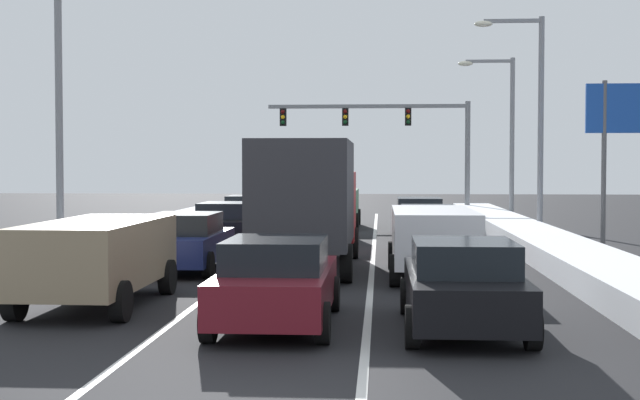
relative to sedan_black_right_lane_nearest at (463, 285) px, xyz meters
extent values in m
plane|color=black|center=(-3.29, 9.80, -0.76)|extent=(120.00, 120.00, 0.00)
cube|color=silver|center=(-1.59, 13.72, -0.76)|extent=(0.14, 43.03, 0.01)
cube|color=silver|center=(-4.99, 13.72, -0.76)|extent=(0.14, 43.03, 0.01)
cube|color=white|center=(3.71, 13.72, -0.46)|extent=(1.98, 43.03, 0.61)
cube|color=white|center=(-10.29, 13.72, -0.46)|extent=(1.50, 43.03, 0.61)
cube|color=black|center=(0.00, 0.04, -0.13)|extent=(1.82, 4.50, 0.70)
cube|color=black|center=(0.00, -0.11, 0.47)|extent=(1.64, 2.20, 0.55)
cube|color=red|center=(-0.69, -2.16, -0.01)|extent=(0.24, 0.08, 0.14)
cube|color=red|center=(0.69, -2.16, -0.01)|extent=(0.24, 0.08, 0.14)
cylinder|color=black|center=(-0.89, 1.59, -0.43)|extent=(0.22, 0.66, 0.66)
cylinder|color=black|center=(0.89, 1.59, -0.43)|extent=(0.22, 0.66, 0.66)
cylinder|color=black|center=(-0.89, -1.51, -0.43)|extent=(0.22, 0.66, 0.66)
cylinder|color=black|center=(0.89, -1.51, -0.43)|extent=(0.22, 0.66, 0.66)
cube|color=silver|center=(-0.09, 6.93, 0.28)|extent=(1.95, 4.90, 1.25)
cube|color=black|center=(-0.09, 4.52, 0.56)|extent=(1.56, 0.06, 0.55)
cube|color=red|center=(-0.87, 4.53, 0.18)|extent=(0.20, 0.08, 0.28)
cube|color=red|center=(0.69, 4.53, 0.18)|extent=(0.20, 0.08, 0.28)
cylinder|color=black|center=(-1.04, 8.63, -0.39)|extent=(0.25, 0.74, 0.74)
cylinder|color=black|center=(0.87, 8.63, -0.39)|extent=(0.25, 0.74, 0.74)
cylinder|color=black|center=(-1.04, 5.23, -0.39)|extent=(0.25, 0.74, 0.74)
cylinder|color=black|center=(0.87, 5.23, -0.39)|extent=(0.25, 0.74, 0.74)
cube|color=#38383D|center=(0.10, 12.86, -0.13)|extent=(1.82, 4.50, 0.70)
cube|color=black|center=(0.10, 12.71, 0.47)|extent=(1.64, 2.20, 0.55)
cube|color=red|center=(-0.59, 10.66, -0.01)|extent=(0.24, 0.08, 0.14)
cube|color=red|center=(0.79, 10.66, -0.01)|extent=(0.24, 0.08, 0.14)
cylinder|color=black|center=(-0.79, 14.41, -0.43)|extent=(0.22, 0.66, 0.66)
cylinder|color=black|center=(0.99, 14.41, -0.43)|extent=(0.22, 0.66, 0.66)
cylinder|color=black|center=(-0.79, 11.31, -0.43)|extent=(0.22, 0.66, 0.66)
cylinder|color=black|center=(0.99, 11.31, -0.43)|extent=(0.22, 0.66, 0.66)
cube|color=#B7BABF|center=(0.10, 19.33, -0.13)|extent=(1.82, 4.50, 0.70)
cube|color=black|center=(0.10, 19.18, 0.47)|extent=(1.64, 2.20, 0.55)
cube|color=red|center=(-0.59, 17.13, -0.01)|extent=(0.24, 0.08, 0.14)
cube|color=red|center=(0.79, 17.13, -0.01)|extent=(0.24, 0.08, 0.14)
cylinder|color=black|center=(-0.79, 20.88, -0.43)|extent=(0.22, 0.66, 0.66)
cylinder|color=black|center=(0.99, 20.88, -0.43)|extent=(0.22, 0.66, 0.66)
cylinder|color=black|center=(-0.79, 17.78, -0.43)|extent=(0.22, 0.66, 0.66)
cylinder|color=black|center=(0.99, 17.78, -0.43)|extent=(0.22, 0.66, 0.66)
cube|color=maroon|center=(-3.14, 0.26, -0.13)|extent=(1.82, 4.50, 0.70)
cube|color=black|center=(-3.14, 0.11, 0.47)|extent=(1.64, 2.20, 0.55)
cube|color=red|center=(-3.83, -1.94, -0.01)|extent=(0.24, 0.08, 0.14)
cube|color=red|center=(-2.45, -1.94, -0.01)|extent=(0.24, 0.08, 0.14)
cylinder|color=black|center=(-4.03, 1.81, -0.43)|extent=(0.22, 0.66, 0.66)
cylinder|color=black|center=(-2.25, 1.81, -0.43)|extent=(0.22, 0.66, 0.66)
cylinder|color=black|center=(-4.03, -1.29, -0.43)|extent=(0.22, 0.66, 0.66)
cylinder|color=black|center=(-2.25, -1.29, -0.43)|extent=(0.22, 0.66, 0.66)
cube|color=maroon|center=(-3.29, 10.94, 0.80)|extent=(2.35, 2.20, 2.00)
cube|color=#333338|center=(-3.29, 7.34, 1.30)|extent=(2.35, 5.00, 2.60)
cylinder|color=black|center=(-4.42, 11.24, -0.30)|extent=(0.28, 0.92, 0.92)
cylinder|color=black|center=(-2.17, 11.24, -0.30)|extent=(0.28, 0.92, 0.92)
cylinder|color=black|center=(-4.42, 5.84, -0.30)|extent=(0.28, 0.92, 0.92)
cylinder|color=black|center=(-2.17, 5.84, -0.30)|extent=(0.28, 0.92, 0.92)
cube|color=slate|center=(-3.49, 16.89, 0.28)|extent=(1.95, 4.90, 1.25)
cube|color=black|center=(-3.49, 14.48, 0.56)|extent=(1.56, 0.06, 0.55)
cube|color=red|center=(-4.27, 14.49, 0.18)|extent=(0.20, 0.08, 0.28)
cube|color=red|center=(-2.71, 14.49, 0.18)|extent=(0.20, 0.08, 0.28)
cylinder|color=black|center=(-4.45, 18.59, -0.39)|extent=(0.25, 0.74, 0.74)
cylinder|color=black|center=(-2.54, 18.59, -0.39)|extent=(0.25, 0.74, 0.74)
cylinder|color=black|center=(-4.45, 15.19, -0.39)|extent=(0.25, 0.74, 0.74)
cylinder|color=black|center=(-2.54, 15.19, -0.39)|extent=(0.25, 0.74, 0.74)
cube|color=#1E5633|center=(-3.37, 24.17, 0.28)|extent=(1.95, 4.90, 1.25)
cube|color=black|center=(-3.37, 21.76, 0.56)|extent=(1.56, 0.06, 0.55)
cube|color=red|center=(-4.15, 21.77, 0.18)|extent=(0.20, 0.08, 0.28)
cube|color=red|center=(-2.59, 21.77, 0.18)|extent=(0.20, 0.08, 0.28)
cylinder|color=black|center=(-4.32, 25.87, -0.39)|extent=(0.25, 0.74, 0.74)
cylinder|color=black|center=(-2.41, 25.87, -0.39)|extent=(0.25, 0.74, 0.74)
cylinder|color=black|center=(-4.32, 22.47, -0.39)|extent=(0.25, 0.74, 0.74)
cylinder|color=black|center=(-2.41, 22.47, -0.39)|extent=(0.25, 0.74, 0.74)
cube|color=#937F60|center=(-6.87, 2.06, 0.28)|extent=(1.95, 4.90, 1.25)
cube|color=black|center=(-6.87, -0.35, 0.56)|extent=(1.56, 0.06, 0.55)
cube|color=red|center=(-7.65, -0.34, 0.18)|extent=(0.20, 0.08, 0.28)
cube|color=red|center=(-6.09, -0.34, 0.18)|extent=(0.20, 0.08, 0.28)
cylinder|color=black|center=(-7.82, 3.76, -0.39)|extent=(0.25, 0.74, 0.74)
cylinder|color=black|center=(-5.91, 3.76, -0.39)|extent=(0.25, 0.74, 0.74)
cylinder|color=black|center=(-7.82, 0.36, -0.39)|extent=(0.25, 0.74, 0.74)
cylinder|color=black|center=(-5.91, 0.36, -0.39)|extent=(0.25, 0.74, 0.74)
cube|color=navy|center=(-6.45, 7.96, -0.13)|extent=(1.82, 4.50, 0.70)
cube|color=black|center=(-6.45, 7.81, 0.47)|extent=(1.64, 2.20, 0.55)
cube|color=red|center=(-7.14, 5.76, -0.01)|extent=(0.24, 0.08, 0.14)
cube|color=red|center=(-5.75, 5.76, -0.01)|extent=(0.24, 0.08, 0.14)
cylinder|color=black|center=(-7.34, 9.51, -0.43)|extent=(0.22, 0.66, 0.66)
cylinder|color=black|center=(-5.56, 9.51, -0.43)|extent=(0.22, 0.66, 0.66)
cylinder|color=black|center=(-7.34, 6.41, -0.43)|extent=(0.22, 0.66, 0.66)
cylinder|color=black|center=(-5.56, 6.41, -0.43)|extent=(0.22, 0.66, 0.66)
cube|color=black|center=(-6.52, 14.58, -0.13)|extent=(1.82, 4.50, 0.70)
cube|color=black|center=(-6.52, 14.43, 0.47)|extent=(1.64, 2.20, 0.55)
cube|color=red|center=(-7.22, 12.38, -0.01)|extent=(0.24, 0.08, 0.14)
cube|color=red|center=(-5.83, 12.38, -0.01)|extent=(0.24, 0.08, 0.14)
cylinder|color=black|center=(-7.41, 16.13, -0.43)|extent=(0.22, 0.66, 0.66)
cylinder|color=black|center=(-5.63, 16.13, -0.43)|extent=(0.22, 0.66, 0.66)
cylinder|color=black|center=(-7.41, 13.03, -0.43)|extent=(0.22, 0.66, 0.66)
cylinder|color=black|center=(-5.63, 13.03, -0.43)|extent=(0.22, 0.66, 0.66)
cube|color=silver|center=(-6.78, 21.35, -0.13)|extent=(1.82, 4.50, 0.70)
cube|color=black|center=(-6.78, 21.20, 0.47)|extent=(1.64, 2.20, 0.55)
cube|color=red|center=(-7.47, 19.15, -0.01)|extent=(0.24, 0.08, 0.14)
cube|color=red|center=(-6.09, 19.15, -0.01)|extent=(0.24, 0.08, 0.14)
cylinder|color=black|center=(-7.67, 22.90, -0.43)|extent=(0.22, 0.66, 0.66)
cylinder|color=black|center=(-5.89, 22.90, -0.43)|extent=(0.22, 0.66, 0.66)
cylinder|color=black|center=(-7.67, 19.80, -0.43)|extent=(0.22, 0.66, 0.66)
cylinder|color=black|center=(-5.89, 19.80, -0.43)|extent=(0.22, 0.66, 0.66)
cylinder|color=slate|center=(3.31, 33.28, 2.34)|extent=(0.28, 0.28, 6.20)
cube|color=slate|center=(-2.09, 33.28, 5.19)|extent=(10.80, 0.20, 0.20)
cube|color=black|center=(0.11, 33.28, 4.61)|extent=(0.34, 0.34, 0.95)
sphere|color=#4C0A0A|center=(0.11, 33.09, 4.90)|extent=(0.22, 0.22, 0.22)
sphere|color=#F2AD14|center=(0.11, 33.09, 4.61)|extent=(0.22, 0.22, 0.22)
sphere|color=#0C3819|center=(0.11, 33.09, 4.33)|extent=(0.22, 0.22, 0.22)
cube|color=black|center=(-3.29, 33.28, 4.61)|extent=(0.34, 0.34, 0.95)
sphere|color=#4C0A0A|center=(-3.29, 33.09, 4.90)|extent=(0.22, 0.22, 0.22)
sphere|color=#F2AD14|center=(-3.29, 33.09, 4.61)|extent=(0.22, 0.22, 0.22)
sphere|color=#0C3819|center=(-3.29, 33.09, 4.33)|extent=(0.22, 0.22, 0.22)
cube|color=black|center=(-6.69, 33.28, 4.61)|extent=(0.34, 0.34, 0.95)
sphere|color=#4C0A0A|center=(-6.69, 33.09, 4.90)|extent=(0.22, 0.22, 0.22)
sphere|color=#F2AD14|center=(-6.69, 33.09, 4.61)|extent=(0.22, 0.22, 0.22)
sphere|color=#0C3819|center=(-6.69, 33.09, 4.33)|extent=(0.22, 0.22, 0.22)
cylinder|color=gray|center=(4.74, 19.58, 3.44)|extent=(0.22, 0.22, 8.42)
cube|color=gray|center=(3.64, 19.58, 7.50)|extent=(2.20, 0.14, 0.14)
ellipsoid|color=#EAE5C6|center=(2.54, 19.58, 7.40)|extent=(0.70, 0.36, 0.24)
cylinder|color=gray|center=(4.81, 27.41, 3.14)|extent=(0.22, 0.22, 7.80)
cube|color=gray|center=(3.71, 27.41, 6.89)|extent=(2.20, 0.14, 0.14)
ellipsoid|color=#EAE5C6|center=(2.61, 27.41, 6.79)|extent=(0.70, 0.36, 0.24)
cylinder|color=gray|center=(-10.99, 11.16, 3.95)|extent=(0.22, 0.22, 9.42)
cylinder|color=#59595B|center=(5.87, 14.52, 1.99)|extent=(0.16, 0.16, 5.50)
cube|color=#1947A5|center=(6.87, 14.52, 3.84)|extent=(3.20, 0.12, 1.60)
camera|label=1|loc=(-1.37, -14.70, 1.99)|focal=49.50mm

